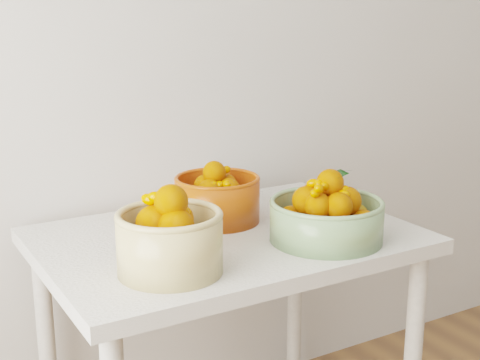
% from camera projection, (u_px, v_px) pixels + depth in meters
% --- Properties ---
extents(table, '(1.00, 0.70, 0.75)m').
position_uv_depth(table, '(227.00, 266.00, 1.85)').
color(table, silver).
rests_on(table, ground).
extents(bowl_cream, '(0.33, 0.33, 0.21)m').
position_uv_depth(bowl_cream, '(170.00, 239.00, 1.54)').
color(bowl_cream, tan).
rests_on(bowl_cream, table).
extents(bowl_green, '(0.39, 0.39, 0.19)m').
position_uv_depth(bowl_green, '(327.00, 216.00, 1.76)').
color(bowl_green, '#7D9F6D').
rests_on(bowl_green, table).
extents(bowl_orange, '(0.31, 0.31, 0.18)m').
position_uv_depth(bowl_orange, '(217.00, 198.00, 1.92)').
color(bowl_orange, '#C13C0D').
rests_on(bowl_orange, table).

